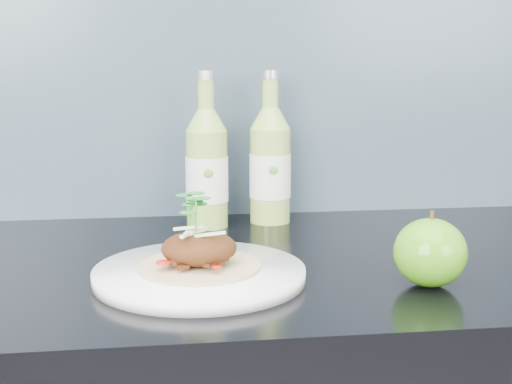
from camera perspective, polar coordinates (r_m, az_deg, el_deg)
subway_backsplash at (r=1.26m, az=-1.36°, el=14.07°), size 4.00×0.02×0.70m
dinner_plate at (r=0.91m, az=-4.54°, el=-6.55°), size 0.30×0.30×0.02m
pork_taco at (r=0.90m, az=-4.58°, el=-4.33°), size 0.15×0.15×0.10m
green_apple at (r=0.90m, az=13.77°, el=-4.73°), size 0.09×0.09×0.09m
cider_bottle_left at (r=1.17m, az=-3.96°, el=1.89°), size 0.09×0.09×0.26m
cider_bottle_right at (r=1.20m, az=1.14°, el=2.14°), size 0.08×0.08×0.26m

